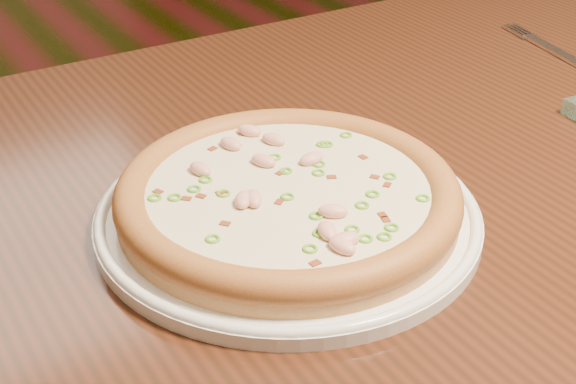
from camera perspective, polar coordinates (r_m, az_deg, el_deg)
ground at (r=1.81m, az=-7.95°, el=-7.92°), size 9.00×9.00×0.00m
hero_table at (r=0.84m, az=5.30°, el=-3.86°), size 1.20×0.80×0.75m
plate at (r=0.69m, az=-0.00°, el=-1.52°), size 0.33×0.33×0.02m
pizza at (r=0.68m, az=-0.00°, el=-0.21°), size 0.29×0.29×0.03m
fork at (r=1.11m, az=18.11°, el=9.72°), size 0.05×0.18×0.00m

